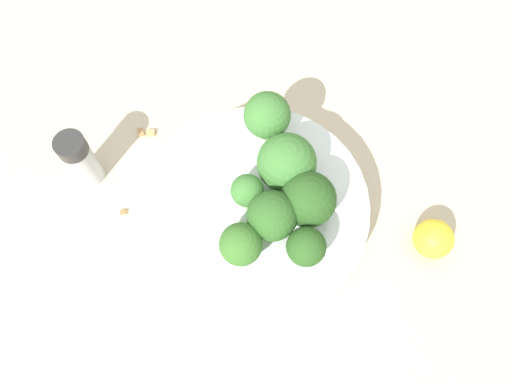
{
  "coord_description": "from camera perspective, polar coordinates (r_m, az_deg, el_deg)",
  "views": [
    {
      "loc": [
        -0.16,
        0.1,
        0.51
      ],
      "look_at": [
        0.0,
        0.0,
        0.08
      ],
      "focal_mm": 35.0,
      "sensor_mm": 36.0,
      "label": 1
    }
  ],
  "objects": [
    {
      "name": "ground_plane",
      "position": [
        0.55,
        0.0,
        -3.21
      ],
      "size": [
        3.0,
        3.0,
        0.0
      ],
      "primitive_type": "plane",
      "color": "beige"
    },
    {
      "name": "lemon_wedge",
      "position": [
        0.55,
        19.61,
        -5.04
      ],
      "size": [
        0.04,
        0.04,
        0.04
      ],
      "primitive_type": "sphere",
      "color": "yellow",
      "rests_on": "ground_plane"
    },
    {
      "name": "almond_crumb_1",
      "position": [
        0.57,
        -14.94,
        -2.17
      ],
      "size": [
        0.01,
        0.01,
        0.01
      ],
      "primitive_type": "cube",
      "rotation": [
        0.0,
        0.0,
        4.27
      ],
      "color": "olive",
      "rests_on": "ground_plane"
    },
    {
      "name": "broccoli_floret_5",
      "position": [
        0.48,
        -1.01,
        0.05
      ],
      "size": [
        0.03,
        0.03,
        0.04
      ],
      "color": "#8EB770",
      "rests_on": "bowl"
    },
    {
      "name": "bowl",
      "position": [
        0.52,
        0.0,
        -2.32
      ],
      "size": [
        0.23,
        0.23,
        0.05
      ],
      "primitive_type": "cylinder",
      "color": "silver",
      "rests_on": "ground_plane"
    },
    {
      "name": "broccoli_floret_6",
      "position": [
        0.46,
        5.74,
        -6.28
      ],
      "size": [
        0.04,
        0.04,
        0.05
      ],
      "color": "#84AD66",
      "rests_on": "bowl"
    },
    {
      "name": "broccoli_floret_0",
      "position": [
        0.49,
        3.52,
        3.34
      ],
      "size": [
        0.06,
        0.06,
        0.06
      ],
      "color": "#84AD66",
      "rests_on": "bowl"
    },
    {
      "name": "pepper_shaker",
      "position": [
        0.56,
        -19.43,
        3.53
      ],
      "size": [
        0.03,
        0.03,
        0.08
      ],
      "color": "#B2B7BC",
      "rests_on": "ground_plane"
    },
    {
      "name": "broccoli_floret_1",
      "position": [
        0.46,
        1.41,
        -3.05
      ],
      "size": [
        0.05,
        0.05,
        0.06
      ],
      "color": "#8EB770",
      "rests_on": "bowl"
    },
    {
      "name": "broccoli_floret_3",
      "position": [
        0.51,
        1.28,
        8.67
      ],
      "size": [
        0.05,
        0.05,
        0.06
      ],
      "color": "#7A9E5B",
      "rests_on": "bowl"
    },
    {
      "name": "almond_crumb_0",
      "position": [
        0.6,
        -13.08,
        6.79
      ],
      "size": [
        0.01,
        0.01,
        0.01
      ],
      "primitive_type": "cube",
      "rotation": [
        0.0,
        0.0,
        6.05
      ],
      "color": "#AD7F4C",
      "rests_on": "ground_plane"
    },
    {
      "name": "almond_crumb_2",
      "position": [
        0.6,
        -12.0,
        6.73
      ],
      "size": [
        0.01,
        0.01,
        0.01
      ],
      "primitive_type": "cube",
      "rotation": [
        0.0,
        0.0,
        4.22
      ],
      "color": "tan",
      "rests_on": "ground_plane"
    },
    {
      "name": "broccoli_floret_4",
      "position": [
        0.46,
        -1.74,
        -6.04
      ],
      "size": [
        0.04,
        0.04,
        0.05
      ],
      "color": "#84AD66",
      "rests_on": "bowl"
    },
    {
      "name": "broccoli_floret_2",
      "position": [
        0.47,
        5.96,
        -0.86
      ],
      "size": [
        0.05,
        0.05,
        0.06
      ],
      "color": "#8EB770",
      "rests_on": "bowl"
    }
  ]
}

